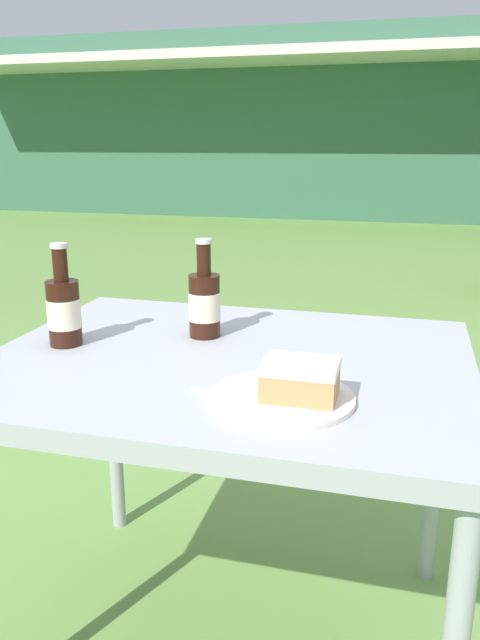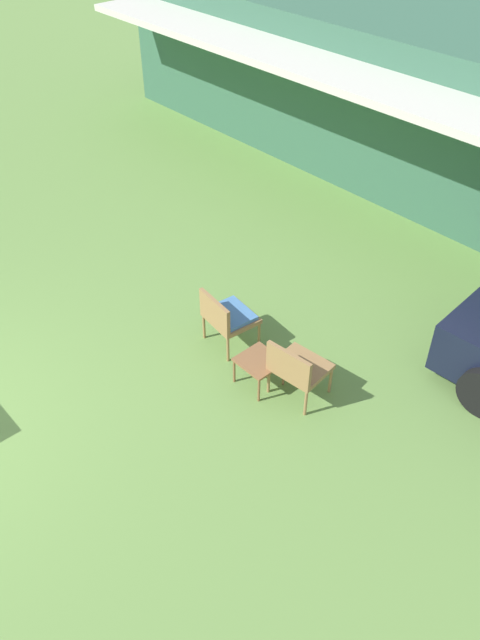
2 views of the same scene
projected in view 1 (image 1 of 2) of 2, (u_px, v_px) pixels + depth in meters
ground_plane at (229, 638)px, 1.46m from camera, size 60.00×60.00×0.00m
cabin_building at (340, 127)px, 10.50m from camera, size 11.61×4.86×2.69m
patio_table at (227, 385)px, 1.29m from camera, size 0.98×0.78×0.70m
cake_on_plate at (291, 388)px, 1.04m from camera, size 0.25×0.25×0.07m
cola_bottle_near at (204, 302)px, 1.38m from camera, size 0.07×0.07×0.22m
cola_bottle_far at (64, 309)px, 1.33m from camera, size 0.07×0.07×0.22m
fork at (243, 398)px, 1.06m from camera, size 0.20×0.04×0.01m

